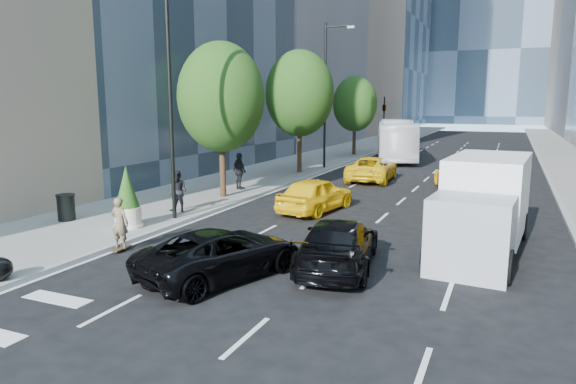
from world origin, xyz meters
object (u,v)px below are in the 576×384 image
at_px(skateboarder, 120,226).
at_px(city_bus, 396,139).
at_px(trash_can, 66,208).
at_px(box_truck, 483,205).
at_px(black_sedan_lincoln, 222,253).
at_px(planter_shrub, 127,198).
at_px(black_sedan_mercedes, 338,244).

distance_m(skateboarder, city_bus, 30.97).
relative_size(skateboarder, trash_can, 1.67).
bearing_deg(box_truck, black_sedan_lincoln, -135.40).
distance_m(black_sedan_lincoln, planter_shrub, 6.57).
height_order(black_sedan_mercedes, box_truck, box_truck).
relative_size(city_bus, box_truck, 1.86).
distance_m(skateboarder, black_sedan_lincoln, 4.34).
xyz_separation_m(black_sedan_mercedes, trash_can, (-11.51, 1.00, -0.07)).
height_order(city_bus, trash_can, city_bus).
bearing_deg(trash_can, city_bus, 76.34).
bearing_deg(black_sedan_lincoln, planter_shrub, -7.56).
bearing_deg(box_truck, trash_can, -166.53).
height_order(city_bus, box_truck, city_bus).
xyz_separation_m(box_truck, planter_shrub, (-12.17, -2.25, -0.29)).
relative_size(black_sedan_lincoln, trash_can, 4.89).
bearing_deg(black_sedan_mercedes, planter_shrub, -16.48).
relative_size(skateboarder, planter_shrub, 0.71).
relative_size(black_sedan_lincoln, city_bus, 0.40).
xyz_separation_m(skateboarder, black_sedan_mercedes, (6.93, 1.14, -0.11)).
height_order(black_sedan_mercedes, planter_shrub, planter_shrub).
relative_size(trash_can, planter_shrub, 0.43).
bearing_deg(box_truck, planter_shrub, -164.61).
xyz_separation_m(black_sedan_lincoln, box_truck, (6.37, 5.28, 0.86)).
height_order(city_bus, planter_shrub, city_bus).
height_order(trash_can, planter_shrub, planter_shrub).
bearing_deg(city_bus, skateboarder, -108.69).
bearing_deg(city_bus, trash_can, -117.90).
bearing_deg(trash_can, skateboarder, -25.05).
xyz_separation_m(box_truck, trash_can, (-15.20, -2.28, -0.89)).
height_order(skateboarder, city_bus, city_bus).
bearing_deg(city_bus, box_truck, -86.96).
distance_m(black_sedan_mercedes, planter_shrub, 8.56).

